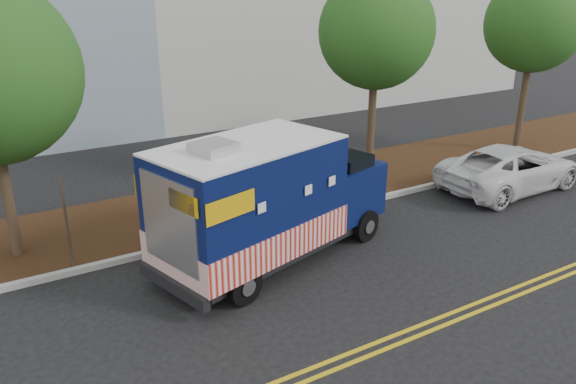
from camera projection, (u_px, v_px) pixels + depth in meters
ground at (246, 258)px, 14.26m from camera, size 120.00×120.00×0.00m
curb at (223, 235)px, 15.36m from camera, size 120.00×0.18×0.15m
mulch_strip at (195, 210)px, 17.05m from camera, size 120.00×4.00×0.15m
centerline_near at (351, 353)px, 10.68m from camera, size 120.00×0.10×0.01m
centerline_far at (359, 360)px, 10.48m from camera, size 120.00×0.10×0.01m
tree_c at (376, 32)px, 17.71m from camera, size 3.68×3.68×6.93m
tree_d at (535, 23)px, 20.98m from camera, size 3.67×3.67×6.91m
sign_post at (67, 226)px, 13.22m from camera, size 0.06×0.06×2.40m
food_truck at (266, 204)px, 13.62m from camera, size 6.82×3.96×3.40m
white_car at (511, 168)px, 18.71m from camera, size 5.37×2.58×1.47m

